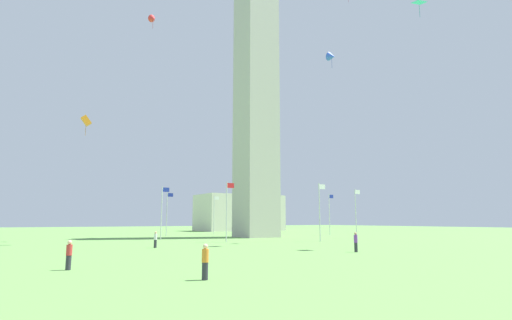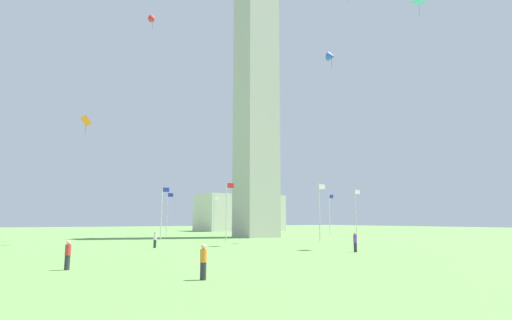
{
  "view_description": "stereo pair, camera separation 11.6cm",
  "coord_description": "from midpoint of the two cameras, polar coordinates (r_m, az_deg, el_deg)",
  "views": [
    {
      "loc": [
        -34.99,
        -57.13,
        2.73
      ],
      "look_at": [
        0.0,
        0.0,
        12.83
      ],
      "focal_mm": 28.18,
      "sensor_mm": 36.0,
      "label": 1
    },
    {
      "loc": [
        -34.9,
        -57.19,
        2.73
      ],
      "look_at": [
        0.0,
        0.0,
        12.83
      ],
      "focal_mm": 28.18,
      "sensor_mm": 36.0,
      "label": 2
    }
  ],
  "objects": [
    {
      "name": "flagpole_n",
      "position": [
        76.66,
        10.37,
        -7.33
      ],
      "size": [
        1.12,
        0.14,
        7.64
      ],
      "color": "silver",
      "rests_on": "ground"
    },
    {
      "name": "person_purple_shirt",
      "position": [
        36.79,
        13.89,
        -11.25
      ],
      "size": [
        0.32,
        0.32,
        1.72
      ],
      "rotation": [
        0.0,
        0.0,
        1.65
      ],
      "color": "#2D2D38",
      "rests_on": "ground"
    },
    {
      "name": "kite_blue_delta",
      "position": [
        57.03,
        10.63,
        14.23
      ],
      "size": [
        1.38,
        1.57,
        2.38
      ],
      "color": "blue"
    },
    {
      "name": "person_white_shirt",
      "position": [
        42.47,
        -14.17,
        -10.91
      ],
      "size": [
        0.32,
        0.32,
        1.63
      ],
      "rotation": [
        0.0,
        0.0,
        0.94
      ],
      "color": "#2D2D38",
      "rests_on": "ground"
    },
    {
      "name": "flagpole_ne",
      "position": [
        82.74,
        2.62,
        -7.54
      ],
      "size": [
        1.12,
        0.14,
        7.64
      ],
      "color": "silver",
      "rests_on": "ground"
    },
    {
      "name": "flagpole_nw",
      "position": [
        65.19,
        13.96,
        -7.03
      ],
      "size": [
        1.12,
        0.14,
        7.64
      ],
      "color": "silver",
      "rests_on": "ground"
    },
    {
      "name": "kite_cyan_diamond",
      "position": [
        50.94,
        22.07,
        19.96
      ],
      "size": [
        1.53,
        1.51,
        1.92
      ],
      "color": "#33C6D1"
    },
    {
      "name": "flagpole_se",
      "position": [
        72.5,
        -12.54,
        -7.21
      ],
      "size": [
        1.12,
        0.14,
        7.64
      ],
      "color": "silver",
      "rests_on": "ground"
    },
    {
      "name": "distant_building",
      "position": [
        108.92,
        -2.41,
        -7.52
      ],
      "size": [
        22.01,
        11.95,
        9.43
      ],
      "color": "beige",
      "rests_on": "ground"
    },
    {
      "name": "obelisk_monument",
      "position": [
        71.16,
        -0.05,
        11.14
      ],
      "size": [
        5.88,
        5.88,
        53.46
      ],
      "color": "#B7B2A8",
      "rests_on": "ground"
    },
    {
      "name": "ground_plane",
      "position": [
        67.05,
        -0.05,
        -10.91
      ],
      "size": [
        260.0,
        260.0,
        0.0
      ],
      "primitive_type": "plane",
      "color": "#609347"
    },
    {
      "name": "flagpole_e",
      "position": [
        81.17,
        -5.99,
        -7.49
      ],
      "size": [
        1.12,
        0.14,
        7.64
      ],
      "color": "silver",
      "rests_on": "ground"
    },
    {
      "name": "flagpole_w",
      "position": [
        54.01,
        9.0,
        -6.91
      ],
      "size": [
        1.12,
        0.14,
        7.64
      ],
      "color": "silver",
      "rests_on": "ground"
    },
    {
      "name": "kite_orange_box",
      "position": [
        53.06,
        -23.03,
        5.15
      ],
      "size": [
        1.3,
        0.75,
        2.53
      ],
      "color": "orange"
    },
    {
      "name": "person_orange_shirt",
      "position": [
        19.43,
        -7.41,
        -14.16
      ],
      "size": [
        0.32,
        0.32,
        1.65
      ],
      "rotation": [
        0.0,
        0.0,
        1.32
      ],
      "color": "#2D2D38",
      "rests_on": "ground"
    },
    {
      "name": "person_red_shirt",
      "position": [
        25.31,
        -25.15,
        -12.14
      ],
      "size": [
        0.32,
        0.32,
        1.63
      ],
      "rotation": [
        0.0,
        0.0,
        0.84
      ],
      "color": "#2D2D38",
      "rests_on": "ground"
    },
    {
      "name": "kite_red_delta",
      "position": [
        66.03,
        -14.47,
        18.85
      ],
      "size": [
        1.41,
        1.61,
        2.28
      ],
      "color": "red"
    },
    {
      "name": "flagpole_s",
      "position": [
        60.24,
        -13.24,
        -6.95
      ],
      "size": [
        1.12,
        0.14,
        7.64
      ],
      "color": "silver",
      "rests_on": "ground"
    },
    {
      "name": "flagpole_sw",
      "position": [
        51.57,
        -4.21,
        -6.91
      ],
      "size": [
        1.12,
        0.14,
        7.64
      ],
      "color": "silver",
      "rests_on": "ground"
    }
  ]
}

